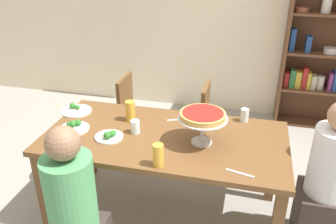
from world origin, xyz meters
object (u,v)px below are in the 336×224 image
at_px(chair_far_left, 136,114).
at_px(water_glass_clear_far, 135,127).
at_px(chair_far_right, 216,124).
at_px(deep_dish_pizza_stand, 203,117).
at_px(salad_plate_spare, 76,110).
at_px(diner_near_left, 75,221).
at_px(water_glass_clear_near, 245,115).
at_px(salad_plate_far_diner, 74,127).
at_px(dining_table, 165,146).
at_px(salad_plate_near_diner, 109,136).
at_px(beer_glass_amber_tall, 158,155).
at_px(cutlery_knife_near, 240,173).
at_px(cutlery_fork_near, 178,120).
at_px(diner_head_east, 326,187).
at_px(beer_glass_amber_short, 130,111).

height_order(chair_far_left, water_glass_clear_far, chair_far_left).
bearing_deg(chair_far_right, water_glass_clear_far, -35.12).
bearing_deg(deep_dish_pizza_stand, salad_plate_spare, 167.41).
distance_m(diner_near_left, chair_far_right, 1.64).
bearing_deg(water_glass_clear_near, salad_plate_far_diner, -160.46).
relative_size(dining_table, salad_plate_near_diner, 8.62).
height_order(diner_near_left, chair_far_right, diner_near_left).
xyz_separation_m(chair_far_left, beer_glass_amber_tall, (0.55, -1.15, 0.33)).
distance_m(chair_far_left, salad_plate_spare, 0.70).
xyz_separation_m(salad_plate_spare, cutlery_knife_near, (1.41, -0.56, -0.01)).
height_order(chair_far_left, cutlery_fork_near, chair_far_left).
height_order(diner_head_east, chair_far_left, diner_head_east).
bearing_deg(salad_plate_near_diner, deep_dish_pizza_stand, 8.77).
xyz_separation_m(water_glass_clear_near, cutlery_knife_near, (0.01, -0.73, -0.05)).
relative_size(chair_far_right, salad_plate_spare, 3.46).
bearing_deg(salad_plate_spare, beer_glass_amber_tall, -34.01).
bearing_deg(salad_plate_far_diner, cutlery_fork_near, 24.30).
bearing_deg(diner_head_east, salad_plate_spare, -6.49).
xyz_separation_m(salad_plate_far_diner, cutlery_knife_near, (1.28, -0.28, -0.01)).
distance_m(salad_plate_far_diner, beer_glass_amber_tall, 0.82).
xyz_separation_m(salad_plate_far_diner, beer_glass_amber_tall, (0.76, -0.32, 0.06)).
distance_m(deep_dish_pizza_stand, water_glass_clear_near, 0.52).
distance_m(dining_table, chair_far_left, 0.93).
distance_m(diner_head_east, beer_glass_amber_short, 1.55).
bearing_deg(diner_near_left, diner_head_east, -65.05).
bearing_deg(chair_far_right, dining_table, -22.19).
bearing_deg(dining_table, chair_far_left, 122.49).
bearing_deg(water_glass_clear_far, deep_dish_pizza_stand, -2.41).
distance_m(beer_glass_amber_short, water_glass_clear_near, 0.91).
distance_m(beer_glass_amber_tall, water_glass_clear_near, 0.92).
bearing_deg(diner_head_east, beer_glass_amber_tall, 18.37).
relative_size(diner_near_left, cutlery_knife_near, 6.39).
xyz_separation_m(deep_dish_pizza_stand, water_glass_clear_far, (-0.51, 0.02, -0.15)).
relative_size(diner_head_east, chair_far_right, 1.32).
distance_m(diner_near_left, salad_plate_far_diner, 0.79).
distance_m(diner_near_left, salad_plate_near_diner, 0.66).
distance_m(diner_head_east, chair_far_right, 1.15).
height_order(dining_table, water_glass_clear_far, water_glass_clear_far).
height_order(diner_head_east, cutlery_knife_near, diner_head_east).
bearing_deg(water_glass_clear_far, cutlery_knife_near, -22.71).
relative_size(chair_far_left, water_glass_clear_near, 8.24).
height_order(salad_plate_spare, water_glass_clear_near, water_glass_clear_near).
bearing_deg(salad_plate_spare, cutlery_fork_near, 3.44).
height_order(cutlery_fork_near, cutlery_knife_near, same).
xyz_separation_m(diner_near_left, salad_plate_spare, (-0.45, 0.95, 0.26)).
bearing_deg(deep_dish_pizza_stand, beer_glass_amber_tall, -122.81).
height_order(diner_head_east, salad_plate_far_diner, diner_head_east).
bearing_deg(chair_far_left, diner_head_east, 64.87).
distance_m(dining_table, salad_plate_far_diner, 0.71).
xyz_separation_m(chair_far_left, salad_plate_spare, (-0.34, -0.55, 0.27)).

